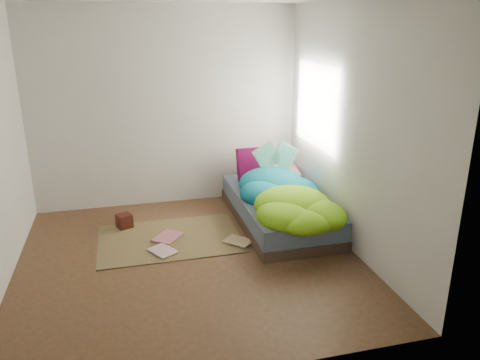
% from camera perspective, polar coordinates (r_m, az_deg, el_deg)
% --- Properties ---
extents(ground, '(3.50, 3.50, 0.00)m').
position_cam_1_polar(ground, '(5.01, -6.12, -9.66)').
color(ground, '#403018').
rests_on(ground, ground).
extents(room_walls, '(3.54, 3.54, 2.62)m').
position_cam_1_polar(room_walls, '(4.48, -6.70, 9.00)').
color(room_walls, silver).
rests_on(room_walls, ground).
extents(bed, '(1.00, 2.00, 0.34)m').
position_cam_1_polar(bed, '(5.83, 4.68, -3.52)').
color(bed, '#382A1E').
rests_on(bed, ground).
extents(duvet, '(0.96, 1.84, 0.34)m').
position_cam_1_polar(duvet, '(5.52, 5.52, -1.08)').
color(duvet, '#076377').
rests_on(duvet, bed).
extents(rug, '(1.60, 1.10, 0.01)m').
position_cam_1_polar(rug, '(5.48, -8.56, -7.08)').
color(rug, brown).
rests_on(rug, ground).
extents(pillow_floral, '(0.57, 0.36, 0.13)m').
position_cam_1_polar(pillow_floral, '(6.37, 4.65, 0.66)').
color(pillow_floral, beige).
rests_on(pillow_floral, bed).
extents(pillow_magenta, '(0.45, 0.15, 0.44)m').
position_cam_1_polar(pillow_magenta, '(6.26, 1.70, 1.94)').
color(pillow_magenta, '#430424').
rests_on(pillow_magenta, bed).
extents(open_book, '(0.49, 0.16, 0.29)m').
position_cam_1_polar(open_book, '(6.03, 4.41, 3.81)').
color(open_book, green).
rests_on(open_book, duvet).
extents(wooden_box, '(0.21, 0.21, 0.16)m').
position_cam_1_polar(wooden_box, '(5.83, -13.92, -4.86)').
color(wooden_box, '#35190C').
rests_on(wooden_box, rug).
extents(floor_book_a, '(0.34, 0.37, 0.02)m').
position_cam_1_polar(floor_book_a, '(5.12, -10.39, -8.92)').
color(floor_book_a, beige).
rests_on(floor_book_a, rug).
extents(floor_book_b, '(0.40, 0.41, 0.03)m').
position_cam_1_polar(floor_book_b, '(5.52, -9.91, -6.69)').
color(floor_book_b, '#CF777D').
rests_on(floor_book_b, rug).
extents(floor_book_c, '(0.37, 0.38, 0.02)m').
position_cam_1_polar(floor_book_c, '(5.23, -0.88, -7.95)').
color(floor_book_c, tan).
rests_on(floor_book_c, rug).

